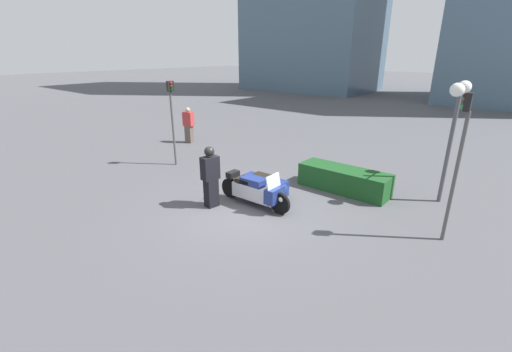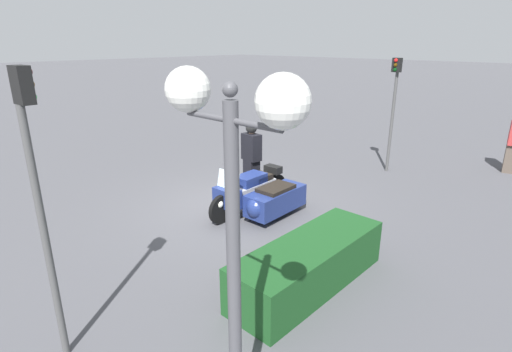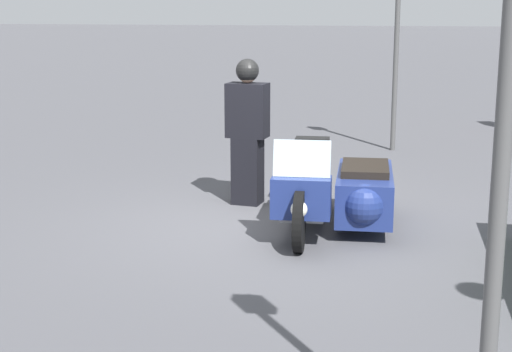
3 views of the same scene
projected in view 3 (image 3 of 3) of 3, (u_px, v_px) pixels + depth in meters
ground_plane at (273, 225)px, 9.33m from camera, size 160.00×160.00×0.00m
police_motorcycle at (337, 189)px, 9.09m from camera, size 2.61×1.31×1.16m
officer_rider at (248, 128)px, 10.12m from camera, size 0.39×0.56×1.89m
traffic_light_near at (508, 50)px, 3.73m from camera, size 0.23×0.27×3.64m
traffic_light_far at (397, 23)px, 13.54m from camera, size 0.22×0.28×3.42m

